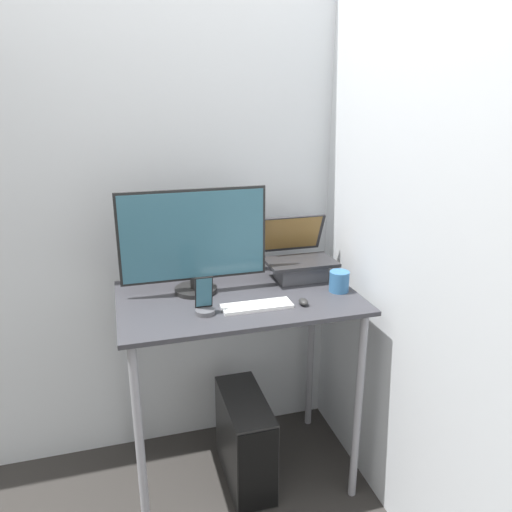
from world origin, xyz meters
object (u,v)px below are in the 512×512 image
object	(u,v)px
cell_phone	(205,303)
computer_tower	(245,439)
laptop	(299,262)
mouse	(303,302)
keyboard	(257,306)
monitor	(194,243)

from	to	relation	value
cell_phone	computer_tower	size ratio (longest dim) A/B	0.34
cell_phone	computer_tower	xyz separation A→B (m)	(0.20, 0.11, -0.80)
laptop	mouse	world-z (taller)	laptop
keyboard	mouse	distance (m)	0.20
keyboard	laptop	bearing A→B (deg)	44.41
monitor	cell_phone	distance (m)	0.31
laptop	monitor	xyz separation A→B (m)	(-0.52, -0.04, 0.16)
laptop	mouse	distance (m)	0.34
monitor	cell_phone	xyz separation A→B (m)	(-0.00, -0.25, -0.19)
monitor	cell_phone	size ratio (longest dim) A/B	4.07
laptop	computer_tower	bearing A→B (deg)	-151.59
mouse	computer_tower	size ratio (longest dim) A/B	0.13
laptop	mouse	size ratio (longest dim) A/B	5.38
keyboard	computer_tower	world-z (taller)	keyboard
mouse	computer_tower	world-z (taller)	mouse
laptop	computer_tower	world-z (taller)	laptop
mouse	monitor	bearing A→B (deg)	146.49
laptop	cell_phone	world-z (taller)	laptop
laptop	monitor	distance (m)	0.54
monitor	cell_phone	world-z (taller)	monitor
mouse	cell_phone	world-z (taller)	cell_phone
keyboard	cell_phone	world-z (taller)	cell_phone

